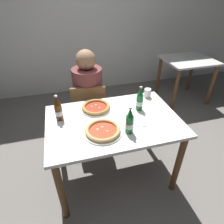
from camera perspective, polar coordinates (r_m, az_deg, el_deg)
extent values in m
plane|color=slate|center=(2.25, 0.35, -17.83)|extent=(8.00, 8.00, 0.00)
cube|color=white|center=(3.59, -10.17, 26.01)|extent=(7.00, 0.10, 2.60)
cube|color=silver|center=(1.74, 0.44, -2.67)|extent=(1.20, 0.80, 0.03)
cylinder|color=brown|center=(1.74, -15.04, -22.16)|extent=(0.06, 0.06, 0.72)
cylinder|color=brown|center=(1.96, 19.21, -14.63)|extent=(0.06, 0.06, 0.72)
cylinder|color=brown|center=(2.20, -15.91, -7.53)|extent=(0.06, 0.06, 0.72)
cylinder|color=brown|center=(2.38, 10.77, -3.09)|extent=(0.06, 0.06, 0.72)
cube|color=brown|center=(2.44, -6.76, 0.35)|extent=(0.45, 0.45, 0.04)
cube|color=brown|center=(2.17, -6.99, 2.57)|extent=(0.38, 0.09, 0.40)
cylinder|color=brown|center=(2.71, -2.97, -1.37)|extent=(0.04, 0.04, 0.41)
cylinder|color=brown|center=(2.71, -10.15, -1.89)|extent=(0.04, 0.04, 0.41)
cylinder|color=brown|center=(2.44, -2.28, -5.96)|extent=(0.04, 0.04, 0.41)
cylinder|color=brown|center=(2.44, -10.29, -6.54)|extent=(0.04, 0.04, 0.41)
cube|color=#2D3342|center=(2.54, -6.38, -3.74)|extent=(0.32, 0.28, 0.45)
cylinder|color=brown|center=(2.27, -7.17, 6.28)|extent=(0.34, 0.34, 0.55)
sphere|color=#9E7556|center=(2.12, -7.90, 15.24)|extent=(0.22, 0.22, 0.22)
cube|color=silver|center=(3.48, 22.02, 14.31)|extent=(0.80, 0.70, 0.03)
cylinder|color=brown|center=(3.22, 18.50, 6.13)|extent=(0.06, 0.06, 0.72)
cylinder|color=brown|center=(3.62, 27.70, 7.05)|extent=(0.06, 0.06, 0.72)
cylinder|color=brown|center=(3.66, 13.83, 10.33)|extent=(0.06, 0.06, 0.72)
cylinder|color=brown|center=(4.02, 22.59, 10.86)|extent=(0.06, 0.06, 0.72)
cylinder|color=white|center=(1.58, -2.76, -6.03)|extent=(0.32, 0.32, 0.01)
cylinder|color=#BC381E|center=(1.57, -2.77, -5.73)|extent=(0.23, 0.23, 0.01)
torus|color=tan|center=(1.57, -2.78, -5.42)|extent=(0.29, 0.29, 0.03)
sphere|color=silver|center=(1.59, -4.37, -5.35)|extent=(0.02, 0.02, 0.02)
sphere|color=silver|center=(1.56, -1.44, -5.94)|extent=(0.02, 0.02, 0.02)
sphere|color=silver|center=(1.61, -2.91, -4.65)|extent=(0.02, 0.02, 0.02)
cylinder|color=white|center=(1.87, -4.81, 1.00)|extent=(0.30, 0.30, 0.01)
cylinder|color=#AD2D19|center=(1.87, -4.83, 1.28)|extent=(0.21, 0.21, 0.01)
torus|color=#B78447|center=(1.86, -4.84, 1.57)|extent=(0.28, 0.28, 0.03)
sphere|color=silver|center=(1.88, -6.07, 1.53)|extent=(0.02, 0.02, 0.02)
sphere|color=silver|center=(1.85, -3.80, 1.15)|extent=(0.02, 0.02, 0.02)
sphere|color=silver|center=(1.90, -4.90, 2.00)|extent=(0.02, 0.02, 0.02)
cylinder|color=#196B2D|center=(1.84, 8.27, 2.89)|extent=(0.06, 0.06, 0.16)
cone|color=#196B2D|center=(1.79, 8.57, 6.11)|extent=(0.05, 0.05, 0.07)
cylinder|color=#B7B7BC|center=(1.77, 8.69, 7.36)|extent=(0.03, 0.03, 0.01)
cylinder|color=white|center=(1.85, 8.25, 2.67)|extent=(0.07, 0.07, 0.04)
cylinder|color=#512D0F|center=(1.75, -15.70, 0.00)|extent=(0.06, 0.06, 0.16)
cone|color=#512D0F|center=(1.69, -16.30, 3.30)|extent=(0.05, 0.05, 0.07)
cylinder|color=#B7B7BC|center=(1.67, -16.54, 4.59)|extent=(0.03, 0.03, 0.01)
cylinder|color=white|center=(1.75, -15.66, -0.22)|extent=(0.07, 0.07, 0.04)
cylinder|color=#196B2D|center=(1.54, 5.27, -3.78)|extent=(0.06, 0.06, 0.16)
cone|color=#196B2D|center=(1.47, 5.50, -0.17)|extent=(0.05, 0.05, 0.07)
cylinder|color=#B7B7BC|center=(1.45, 5.59, 1.26)|extent=(0.03, 0.03, 0.01)
cylinder|color=white|center=(1.55, 5.25, -4.01)|extent=(0.07, 0.07, 0.04)
cube|color=white|center=(1.73, 7.95, -2.55)|extent=(0.20, 0.20, 0.00)
cube|color=silver|center=(1.73, 8.57, -2.33)|extent=(0.02, 0.19, 0.00)
cube|color=silver|center=(1.72, 7.34, -2.54)|extent=(0.05, 0.17, 0.00)
cylinder|color=white|center=(2.09, 10.61, 5.64)|extent=(0.07, 0.07, 0.09)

